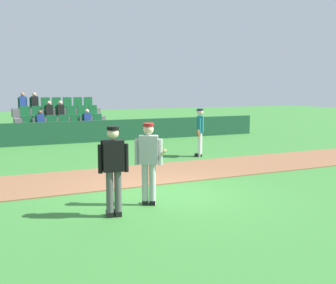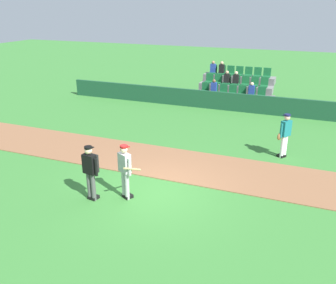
# 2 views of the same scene
# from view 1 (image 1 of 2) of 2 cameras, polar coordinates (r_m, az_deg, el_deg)

# --- Properties ---
(ground_plane) EXTENTS (80.00, 80.00, 0.00)m
(ground_plane) POSITION_cam_1_polar(r_m,az_deg,el_deg) (9.89, -0.78, -7.15)
(ground_plane) COLOR #387A33
(infield_dirt_path) EXTENTS (28.00, 2.80, 0.03)m
(infield_dirt_path) POSITION_cam_1_polar(r_m,az_deg,el_deg) (11.90, -5.29, -4.63)
(infield_dirt_path) COLOR brown
(infield_dirt_path) RESTS_ON ground
(dugout_fence) EXTENTS (20.00, 0.16, 1.01)m
(dugout_fence) POSITION_cam_1_polar(r_m,az_deg,el_deg) (19.39, -13.44, 1.29)
(dugout_fence) COLOR #19472D
(dugout_fence) RESTS_ON ground
(stadium_bleachers) EXTENTS (4.45, 2.95, 2.30)m
(stadium_bleachers) POSITION_cam_1_polar(r_m,az_deg,el_deg) (21.20, -14.56, 2.08)
(stadium_bleachers) COLOR slate
(stadium_bleachers) RESTS_ON ground
(batter_grey_jersey) EXTENTS (0.63, 0.79, 1.76)m
(batter_grey_jersey) POSITION_cam_1_polar(r_m,az_deg,el_deg) (8.77, -2.64, -2.55)
(batter_grey_jersey) COLOR #B2B2B2
(batter_grey_jersey) RESTS_ON ground
(umpire_home_plate) EXTENTS (0.58, 0.35, 1.76)m
(umpire_home_plate) POSITION_cam_1_polar(r_m,az_deg,el_deg) (8.04, -7.53, -3.28)
(umpire_home_plate) COLOR #4C4C4C
(umpire_home_plate) RESTS_ON ground
(runner_teal_jersey) EXTENTS (0.50, 0.56, 1.76)m
(runner_teal_jersey) POSITION_cam_1_polar(r_m,az_deg,el_deg) (15.17, 4.42, 1.58)
(runner_teal_jersey) COLOR white
(runner_teal_jersey) RESTS_ON ground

